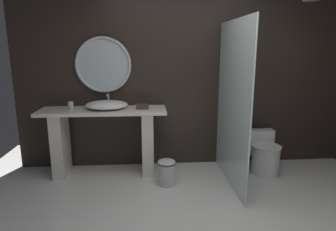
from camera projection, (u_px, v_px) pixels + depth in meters
back_wall_panel at (188, 75)px, 4.18m from camera, size 4.80×0.10×2.60m
vanity_counter at (104, 135)px, 3.95m from camera, size 1.65×0.51×0.89m
vessel_sink at (107, 105)px, 3.87m from camera, size 0.55×0.45×0.18m
tumbler_cup at (71, 106)px, 3.83m from camera, size 0.07×0.07×0.11m
tissue_box at (142, 106)px, 3.88m from camera, size 0.16×0.10×0.07m
round_wall_mirror at (103, 65)px, 3.98m from camera, size 0.76×0.04×0.76m
shower_glass_panel at (232, 105)px, 3.59m from camera, size 0.02×1.32×2.00m
toilet at (264, 154)px, 4.05m from camera, size 0.38×0.55×0.55m
waste_bin at (167, 172)px, 3.69m from camera, size 0.22×0.22×0.33m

